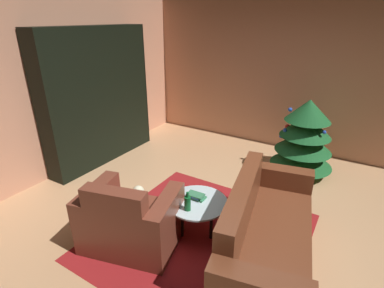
{
  "coord_description": "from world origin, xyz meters",
  "views": [
    {
      "loc": [
        1.2,
        -2.63,
        2.34
      ],
      "look_at": [
        -0.44,
        0.03,
        0.99
      ],
      "focal_mm": 27.62,
      "sensor_mm": 36.0,
      "label": 1
    }
  ],
  "objects_px": {
    "armchair_red": "(130,221)",
    "bottle_on_table": "(188,203)",
    "decorated_tree": "(304,138)",
    "couch_red": "(265,237)",
    "book_stack_on_table": "(196,196)",
    "bookshelf_unit": "(105,95)",
    "coffee_table": "(197,204)"
  },
  "relations": [
    {
      "from": "bottle_on_table",
      "to": "decorated_tree",
      "type": "height_order",
      "value": "decorated_tree"
    },
    {
      "from": "book_stack_on_table",
      "to": "bottle_on_table",
      "type": "bearing_deg",
      "value": -80.54
    },
    {
      "from": "couch_red",
      "to": "bottle_on_table",
      "type": "xyz_separation_m",
      "value": [
        -0.82,
        -0.15,
        0.21
      ]
    },
    {
      "from": "bookshelf_unit",
      "to": "book_stack_on_table",
      "type": "relative_size",
      "value": 10.34
    },
    {
      "from": "coffee_table",
      "to": "decorated_tree",
      "type": "distance_m",
      "value": 2.23
    },
    {
      "from": "decorated_tree",
      "to": "book_stack_on_table",
      "type": "bearing_deg",
      "value": -109.5
    },
    {
      "from": "book_stack_on_table",
      "to": "bookshelf_unit",
      "type": "bearing_deg",
      "value": 158.01
    },
    {
      "from": "decorated_tree",
      "to": "armchair_red",
      "type": "bearing_deg",
      "value": -114.33
    },
    {
      "from": "couch_red",
      "to": "coffee_table",
      "type": "relative_size",
      "value": 2.91
    },
    {
      "from": "bookshelf_unit",
      "to": "couch_red",
      "type": "xyz_separation_m",
      "value": [
        3.21,
        -1.03,
        -0.81
      ]
    },
    {
      "from": "book_stack_on_table",
      "to": "decorated_tree",
      "type": "height_order",
      "value": "decorated_tree"
    },
    {
      "from": "couch_red",
      "to": "bookshelf_unit",
      "type": "bearing_deg",
      "value": 162.17
    },
    {
      "from": "bookshelf_unit",
      "to": "bottle_on_table",
      "type": "bearing_deg",
      "value": -26.39
    },
    {
      "from": "armchair_red",
      "to": "bottle_on_table",
      "type": "distance_m",
      "value": 0.66
    },
    {
      "from": "armchair_red",
      "to": "coffee_table",
      "type": "xyz_separation_m",
      "value": [
        0.52,
        0.55,
        0.08
      ]
    },
    {
      "from": "armchair_red",
      "to": "coffee_table",
      "type": "relative_size",
      "value": 1.66
    },
    {
      "from": "couch_red",
      "to": "book_stack_on_table",
      "type": "height_order",
      "value": "couch_red"
    },
    {
      "from": "coffee_table",
      "to": "bottle_on_table",
      "type": "distance_m",
      "value": 0.23
    },
    {
      "from": "armchair_red",
      "to": "coffee_table",
      "type": "distance_m",
      "value": 0.76
    },
    {
      "from": "bookshelf_unit",
      "to": "armchair_red",
      "type": "height_order",
      "value": "bookshelf_unit"
    },
    {
      "from": "bookshelf_unit",
      "to": "decorated_tree",
      "type": "xyz_separation_m",
      "value": [
        3.08,
        1.11,
        -0.51
      ]
    },
    {
      "from": "armchair_red",
      "to": "couch_red",
      "type": "height_order",
      "value": "couch_red"
    },
    {
      "from": "bookshelf_unit",
      "to": "couch_red",
      "type": "height_order",
      "value": "bookshelf_unit"
    },
    {
      "from": "armchair_red",
      "to": "book_stack_on_table",
      "type": "distance_m",
      "value": 0.77
    },
    {
      "from": "coffee_table",
      "to": "decorated_tree",
      "type": "relative_size",
      "value": 0.57
    },
    {
      "from": "couch_red",
      "to": "book_stack_on_table",
      "type": "relative_size",
      "value": 9.38
    },
    {
      "from": "bookshelf_unit",
      "to": "couch_red",
      "type": "distance_m",
      "value": 3.47
    },
    {
      "from": "bottle_on_table",
      "to": "bookshelf_unit",
      "type": "bearing_deg",
      "value": 153.61
    },
    {
      "from": "bookshelf_unit",
      "to": "coffee_table",
      "type": "relative_size",
      "value": 3.21
    },
    {
      "from": "coffee_table",
      "to": "bottle_on_table",
      "type": "height_order",
      "value": "bottle_on_table"
    },
    {
      "from": "book_stack_on_table",
      "to": "bottle_on_table",
      "type": "xyz_separation_m",
      "value": [
        0.04,
        -0.24,
        0.06
      ]
    },
    {
      "from": "book_stack_on_table",
      "to": "couch_red",
      "type": "bearing_deg",
      "value": -5.52
    }
  ]
}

